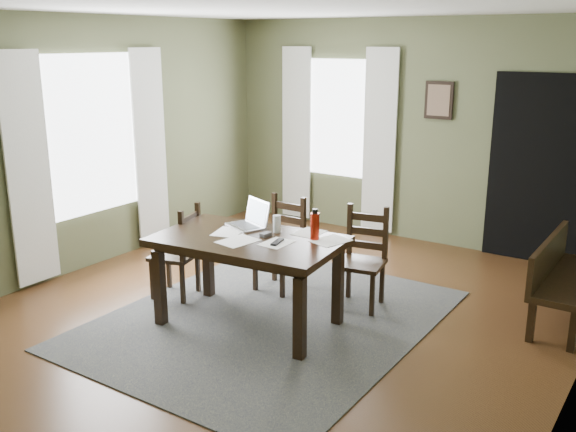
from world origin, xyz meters
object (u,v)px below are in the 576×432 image
Objects in this scene: dining_table at (248,249)px; chair_back_right at (362,259)px; laptop at (251,220)px; bench at (561,273)px; water_bottle at (315,226)px; chair_back_left at (281,245)px; chair_end at (179,253)px.

dining_table is 1.15m from chair_back_right.
dining_table is 0.39m from laptop.
bench is 3.10× the size of laptop.
water_bottle reaches higher than bench.
chair_back_right reaches higher than chair_back_left.
water_bottle is (-1.75, -1.32, 0.47)m from bench.
chair_back_right is (0.63, 0.93, -0.24)m from dining_table.
chair_back_left is 3.49× the size of water_bottle.
chair_back_right reaches higher than bench.
laptop reaches higher than bench.
chair_back_right is at bearing 4.69° from chair_back_left.
laptop reaches higher than chair_end.
chair_back_left is (0.69, 0.74, 0.01)m from chair_end.
chair_back_right is 1.75m from bench.
water_bottle is (0.69, -0.02, 0.06)m from laptop.
chair_end is at bearing 114.73° from bench.
chair_back_left is (-0.25, 0.87, -0.25)m from dining_table.
bench is (1.62, 0.67, -0.01)m from chair_back_right.
bench is at bearing 99.65° from chair_end.
chair_end is 0.87m from laptop.
dining_table is at bearing -73.23° from chair_back_left.
chair_end is 0.98× the size of chair_back_left.
water_bottle is at bearing 22.74° from dining_table.
dining_table is 0.93m from chair_back_left.
laptop is at bearing 118.09° from bench.
bench is (2.49, 0.73, -0.01)m from chair_back_left.
laptop is at bearing 116.71° from dining_table.
chair_back_left is 0.88m from chair_back_right.
laptop reaches higher than chair_back_right.
bench is (3.19, 1.47, 0.00)m from chair_end.
water_bottle is at bearing 127.18° from bench.
chair_back_left reaches higher than bench.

